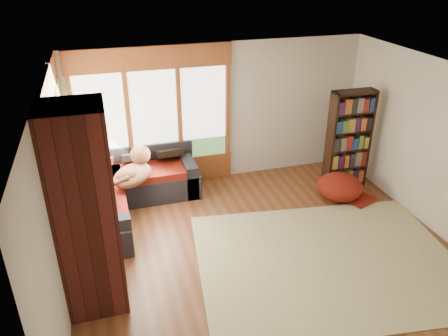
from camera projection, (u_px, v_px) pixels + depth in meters
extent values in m
plane|color=brown|center=(265.00, 250.00, 6.50)|extent=(5.50, 5.50, 0.00)
plane|color=white|center=(274.00, 79.00, 5.33)|extent=(5.50, 5.50, 0.00)
cube|color=silver|center=(219.00, 114.00, 8.06)|extent=(5.50, 0.04, 2.60)
cube|color=silver|center=(376.00, 300.00, 3.77)|extent=(5.50, 0.04, 2.60)
cube|color=silver|center=(55.00, 202.00, 5.22)|extent=(0.04, 5.00, 2.60)
cube|color=silver|center=(439.00, 150.00, 6.61)|extent=(0.04, 5.00, 2.60)
cube|color=#975126|center=(155.00, 118.00, 7.71)|extent=(2.82, 0.10, 1.90)
cube|color=white|center=(155.00, 118.00, 7.71)|extent=(2.54, 0.09, 1.62)
cube|color=#975126|center=(61.00, 157.00, 6.24)|extent=(0.10, 2.62, 1.90)
cube|color=white|center=(61.00, 157.00, 6.24)|extent=(0.09, 2.36, 1.62)
cube|color=#567949|center=(61.00, 112.00, 6.78)|extent=(0.03, 0.72, 0.90)
cube|color=#471914|center=(86.00, 213.00, 5.01)|extent=(0.70, 0.70, 2.60)
cube|color=black|center=(137.00, 189.00, 7.75)|extent=(2.20, 0.90, 0.42)
cube|color=black|center=(133.00, 160.00, 7.87)|extent=(2.20, 0.20, 0.38)
cube|color=black|center=(192.00, 177.00, 7.96)|extent=(0.20, 0.90, 0.60)
cube|color=maroon|center=(131.00, 179.00, 7.50)|extent=(1.90, 0.66, 0.12)
cube|color=black|center=(101.00, 213.00, 7.03)|extent=(0.90, 2.20, 0.42)
cube|color=black|center=(74.00, 195.00, 6.76)|extent=(0.20, 2.20, 0.38)
cube|color=black|center=(103.00, 245.00, 6.13)|extent=(0.90, 0.20, 0.60)
cube|color=maroon|center=(108.00, 209.00, 6.64)|extent=(0.66, 1.20, 0.12)
cube|color=maroon|center=(105.00, 181.00, 7.45)|extent=(0.66, 0.66, 0.12)
cube|color=#EDE9BB|center=(327.00, 260.00, 6.28)|extent=(4.03, 3.28, 0.01)
cube|color=black|center=(367.00, 138.00, 7.98)|extent=(0.04, 0.26, 1.85)
cube|color=black|center=(330.00, 143.00, 7.79)|extent=(0.04, 0.26, 1.85)
cube|color=black|center=(345.00, 138.00, 7.99)|extent=(0.79, 0.02, 1.85)
cube|color=black|center=(343.00, 182.00, 8.28)|extent=(0.71, 0.24, 0.03)
cube|color=black|center=(345.00, 166.00, 8.12)|extent=(0.71, 0.24, 0.03)
cube|color=black|center=(347.00, 149.00, 7.96)|extent=(0.71, 0.24, 0.03)
cube|color=black|center=(350.00, 131.00, 7.81)|extent=(0.71, 0.24, 0.03)
cube|color=black|center=(352.00, 112.00, 7.65)|extent=(0.71, 0.24, 0.03)
cube|color=black|center=(355.00, 93.00, 7.49)|extent=(0.71, 0.24, 0.03)
cube|color=#726659|center=(349.00, 141.00, 7.87)|extent=(0.67, 0.18, 1.69)
ellipsoid|color=maroon|center=(340.00, 186.00, 7.79)|extent=(1.07, 1.07, 0.44)
ellipsoid|color=brown|center=(132.00, 173.00, 7.13)|extent=(0.91, 0.98, 0.28)
sphere|color=brown|center=(141.00, 158.00, 7.32)|extent=(0.46, 0.46, 0.33)
cone|color=brown|center=(138.00, 152.00, 7.21)|extent=(0.17, 0.17, 0.14)
ellipsoid|color=#38221A|center=(99.00, 199.00, 6.41)|extent=(0.60, 0.83, 0.26)
sphere|color=#38221A|center=(100.00, 182.00, 6.61)|extent=(0.35, 0.35, 0.31)
cone|color=#38221A|center=(98.00, 177.00, 6.51)|extent=(0.13, 0.13, 0.14)
cube|color=black|center=(172.00, 150.00, 7.85)|extent=(0.45, 0.12, 0.45)
cube|color=black|center=(139.00, 154.00, 7.70)|extent=(0.45, 0.12, 0.45)
cube|color=black|center=(84.00, 172.00, 7.07)|extent=(0.45, 0.12, 0.45)
cube|color=black|center=(85.00, 207.00, 6.12)|extent=(0.45, 0.12, 0.45)
cube|color=maroon|center=(104.00, 158.00, 7.55)|extent=(0.42, 0.12, 0.42)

